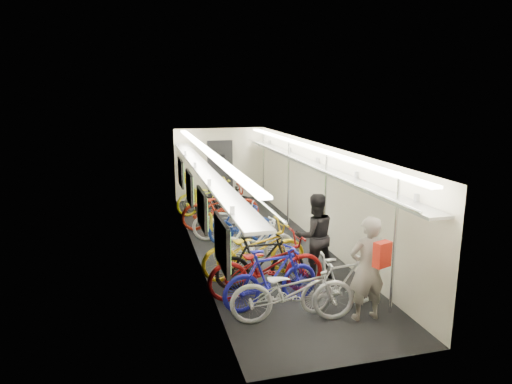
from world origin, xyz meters
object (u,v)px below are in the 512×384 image
bicycle_0 (293,291)px  passenger_near (367,269)px  backpack (382,254)px  bicycle_1 (271,277)px  passenger_mid (315,236)px

bicycle_0 → passenger_near: (1.17, -0.20, 0.33)m
backpack → bicycle_1: bearing=116.5°
bicycle_0 → passenger_mid: size_ratio=1.18×
bicycle_0 → bicycle_1: 0.60m
bicycle_1 → passenger_near: 1.59m
passenger_near → passenger_mid: bearing=-86.0°
passenger_near → passenger_mid: 1.82m
passenger_mid → backpack: bearing=92.6°
bicycle_1 → backpack: size_ratio=4.67×
bicycle_1 → passenger_mid: passenger_mid is taller
passenger_near → passenger_mid: size_ratio=1.01×
bicycle_0 → passenger_near: size_ratio=1.16×
bicycle_1 → backpack: bearing=-144.5°
passenger_mid → backpack: passenger_mid is taller
bicycle_1 → backpack: (1.31, -1.27, 0.75)m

